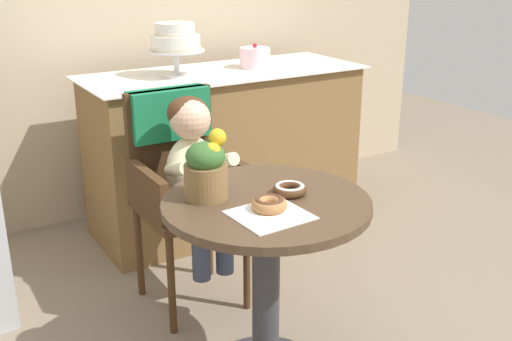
{
  "coord_description": "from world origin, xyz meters",
  "views": [
    {
      "loc": [
        -1.04,
        -1.63,
        1.52
      ],
      "look_at": [
        0.05,
        0.15,
        0.77
      ],
      "focal_mm": 43.01,
      "sensor_mm": 36.0,
      "label": 1
    }
  ],
  "objects_px": {
    "seated_child": "(194,165)",
    "donut_mid": "(289,189)",
    "wicker_chair": "(179,163)",
    "flower_vase": "(206,168)",
    "tiered_cake_stand": "(175,41)",
    "round_layer_cake": "(255,58)",
    "donut_front": "(269,204)",
    "cafe_table": "(266,255)"
  },
  "relations": [
    {
      "from": "seated_child",
      "to": "donut_mid",
      "type": "height_order",
      "value": "seated_child"
    },
    {
      "from": "wicker_chair",
      "to": "flower_vase",
      "type": "distance_m",
      "value": 0.64
    },
    {
      "from": "tiered_cake_stand",
      "to": "round_layer_cake",
      "type": "relative_size",
      "value": 1.75
    },
    {
      "from": "seated_child",
      "to": "round_layer_cake",
      "type": "xyz_separation_m",
      "value": [
        0.75,
        0.74,
        0.28
      ]
    },
    {
      "from": "wicker_chair",
      "to": "donut_front",
      "type": "distance_m",
      "value": 0.8
    },
    {
      "from": "tiered_cake_stand",
      "to": "round_layer_cake",
      "type": "height_order",
      "value": "tiered_cake_stand"
    },
    {
      "from": "wicker_chair",
      "to": "round_layer_cake",
      "type": "height_order",
      "value": "round_layer_cake"
    },
    {
      "from": "wicker_chair",
      "to": "round_layer_cake",
      "type": "distance_m",
      "value": 1.0
    },
    {
      "from": "flower_vase",
      "to": "seated_child",
      "type": "bearing_deg",
      "value": 69.62
    },
    {
      "from": "donut_front",
      "to": "donut_mid",
      "type": "distance_m",
      "value": 0.16
    },
    {
      "from": "tiered_cake_stand",
      "to": "donut_front",
      "type": "bearing_deg",
      "value": -102.63
    },
    {
      "from": "cafe_table",
      "to": "flower_vase",
      "type": "relative_size",
      "value": 3.02
    },
    {
      "from": "round_layer_cake",
      "to": "seated_child",
      "type": "bearing_deg",
      "value": -135.21
    },
    {
      "from": "donut_front",
      "to": "round_layer_cake",
      "type": "bearing_deg",
      "value": 60.33
    },
    {
      "from": "round_layer_cake",
      "to": "donut_mid",
      "type": "bearing_deg",
      "value": -116.64
    },
    {
      "from": "cafe_table",
      "to": "flower_vase",
      "type": "distance_m",
      "value": 0.38
    },
    {
      "from": "round_layer_cake",
      "to": "cafe_table",
      "type": "bearing_deg",
      "value": -119.84
    },
    {
      "from": "donut_mid",
      "to": "flower_vase",
      "type": "distance_m",
      "value": 0.3
    },
    {
      "from": "donut_front",
      "to": "wicker_chair",
      "type": "bearing_deg",
      "value": 87.17
    },
    {
      "from": "wicker_chair",
      "to": "flower_vase",
      "type": "bearing_deg",
      "value": -99.73
    },
    {
      "from": "cafe_table",
      "to": "donut_mid",
      "type": "distance_m",
      "value": 0.25
    },
    {
      "from": "seated_child",
      "to": "flower_vase",
      "type": "distance_m",
      "value": 0.49
    },
    {
      "from": "tiered_cake_stand",
      "to": "round_layer_cake",
      "type": "distance_m",
      "value": 0.5
    },
    {
      "from": "wicker_chair",
      "to": "donut_front",
      "type": "xyz_separation_m",
      "value": [
        -0.04,
        -0.8,
        0.1
      ]
    },
    {
      "from": "cafe_table",
      "to": "donut_mid",
      "type": "xyz_separation_m",
      "value": [
        0.1,
        0.0,
        0.23
      ]
    },
    {
      "from": "seated_child",
      "to": "donut_mid",
      "type": "bearing_deg",
      "value": -79.91
    },
    {
      "from": "donut_front",
      "to": "flower_vase",
      "type": "height_order",
      "value": "flower_vase"
    },
    {
      "from": "tiered_cake_stand",
      "to": "seated_child",
      "type": "bearing_deg",
      "value": -110.05
    },
    {
      "from": "donut_front",
      "to": "donut_mid",
      "type": "xyz_separation_m",
      "value": [
        0.14,
        0.09,
        -0.0
      ]
    },
    {
      "from": "donut_front",
      "to": "flower_vase",
      "type": "bearing_deg",
      "value": 120.75
    },
    {
      "from": "seated_child",
      "to": "cafe_table",
      "type": "bearing_deg",
      "value": -89.7
    },
    {
      "from": "flower_vase",
      "to": "tiered_cake_stand",
      "type": "height_order",
      "value": "tiered_cake_stand"
    },
    {
      "from": "seated_child",
      "to": "donut_front",
      "type": "height_order",
      "value": "seated_child"
    },
    {
      "from": "round_layer_cake",
      "to": "tiered_cake_stand",
      "type": "bearing_deg",
      "value": -179.69
    },
    {
      "from": "seated_child",
      "to": "round_layer_cake",
      "type": "height_order",
      "value": "round_layer_cake"
    },
    {
      "from": "wicker_chair",
      "to": "tiered_cake_stand",
      "type": "xyz_separation_m",
      "value": [
        0.27,
        0.59,
        0.44
      ]
    },
    {
      "from": "wicker_chair",
      "to": "flower_vase",
      "type": "height_order",
      "value": "flower_vase"
    },
    {
      "from": "flower_vase",
      "to": "wicker_chair",
      "type": "bearing_deg",
      "value": 74.7
    },
    {
      "from": "cafe_table",
      "to": "seated_child",
      "type": "bearing_deg",
      "value": 90.3
    },
    {
      "from": "flower_vase",
      "to": "round_layer_cake",
      "type": "distance_m",
      "value": 1.5
    },
    {
      "from": "tiered_cake_stand",
      "to": "flower_vase",
      "type": "bearing_deg",
      "value": -110.17
    },
    {
      "from": "wicker_chair",
      "to": "round_layer_cake",
      "type": "relative_size",
      "value": 5.56
    }
  ]
}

